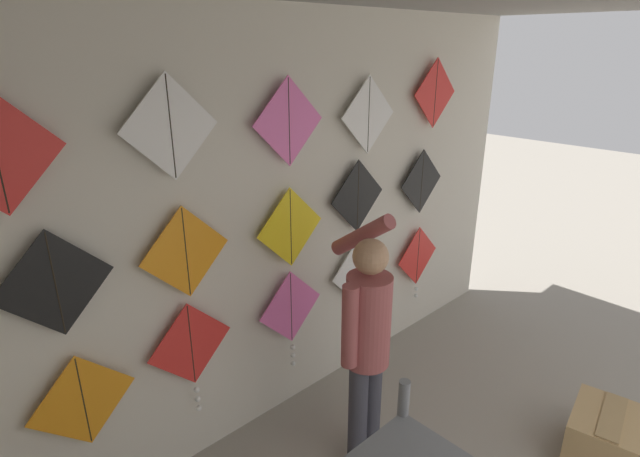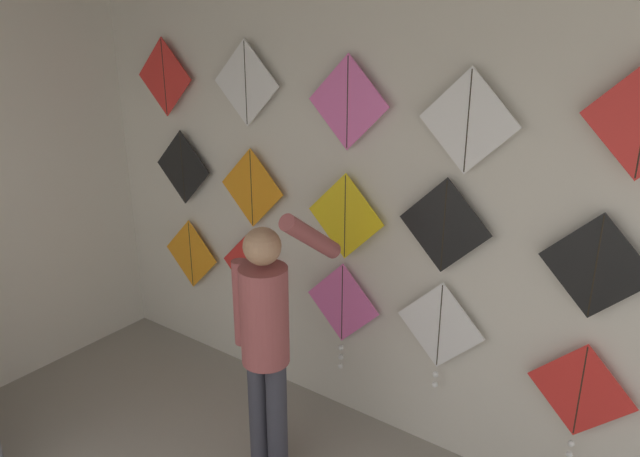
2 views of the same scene
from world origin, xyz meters
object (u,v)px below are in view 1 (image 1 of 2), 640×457
(kite_2, at_px, (291,312))
(kite_1, at_px, (192,350))
(kite_8, at_px, (358,196))
(kite_7, at_px, (291,228))
(kite_0, at_px, (83,401))
(kite_9, at_px, (422,182))
(kite_3, at_px, (357,274))
(kite_12, at_px, (289,122))
(kite_13, at_px, (368,115))
(shopkeeper, at_px, (366,336))
(kite_5, at_px, (55,284))
(kite_6, at_px, (186,252))
(kite_11, at_px, (170,127))
(cardboard_box, at_px, (606,440))
(kite_4, at_px, (418,259))
(kite_14, at_px, (435,93))

(kite_2, bearing_deg, kite_1, 180.00)
(kite_1, bearing_deg, kite_8, 0.04)
(kite_7, bearing_deg, kite_0, 180.00)
(kite_9, bearing_deg, kite_3, -179.95)
(kite_12, distance_m, kite_13, 0.74)
(shopkeeper, xyz_separation_m, kite_5, (-1.41, 0.72, 0.57))
(shopkeeper, xyz_separation_m, kite_6, (-0.73, 0.72, 0.53))
(kite_9, bearing_deg, kite_2, -179.96)
(kite_1, relative_size, kite_11, 1.38)
(shopkeeper, xyz_separation_m, cardboard_box, (1.11, -1.10, -0.75))
(kite_8, bearing_deg, kite_5, 180.00)
(shopkeeper, height_order, kite_3, shopkeeper)
(kite_1, bearing_deg, kite_4, 0.01)
(cardboard_box, height_order, kite_13, kite_13)
(kite_2, height_order, kite_9, kite_9)
(cardboard_box, bearing_deg, kite_8, 103.14)
(kite_5, bearing_deg, kite_4, -0.01)
(cardboard_box, bearing_deg, kite_5, 144.25)
(kite_3, distance_m, kite_13, 1.23)
(kite_1, bearing_deg, kite_13, 0.04)
(kite_13, bearing_deg, kite_2, -179.92)
(kite_1, distance_m, kite_11, 1.33)
(kite_4, relative_size, kite_12, 1.25)
(kite_7, xyz_separation_m, kite_12, (0.00, 0.00, 0.69))
(kite_3, xyz_separation_m, kite_13, (0.07, 0.00, 1.23))
(kite_6, distance_m, kite_14, 2.43)
(cardboard_box, xyz_separation_m, kite_14, (0.47, 1.82, 2.00))
(kite_5, distance_m, kite_8, 2.10)
(kite_9, height_order, kite_13, kite_13)
(kite_5, height_order, kite_14, kite_14)
(kite_7, distance_m, kite_11, 1.08)
(kite_8, bearing_deg, kite_11, 180.00)
(cardboard_box, relative_size, kite_3, 0.84)
(kite_1, height_order, kite_6, kite_6)
(kite_3, distance_m, kite_14, 1.59)
(shopkeeper, bearing_deg, kite_11, 133.96)
(kite_13, relative_size, kite_14, 1.00)
(shopkeeper, height_order, kite_9, kite_9)
(kite_8, bearing_deg, kite_3, -2.04)
(kite_9, bearing_deg, kite_6, 180.00)
(kite_6, xyz_separation_m, kite_14, (2.32, 0.00, 0.72))
(kite_0, relative_size, kite_5, 1.00)
(kite_9, bearing_deg, kite_13, 180.00)
(cardboard_box, relative_size, kite_1, 0.76)
(kite_0, distance_m, kite_12, 1.93)
(kite_5, bearing_deg, kite_0, 0.00)
(kite_4, bearing_deg, kite_8, 179.95)
(kite_5, bearing_deg, shopkeeper, -27.02)
(kite_7, bearing_deg, kite_1, -179.93)
(kite_9, xyz_separation_m, kite_12, (-1.45, 0.00, 0.65))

